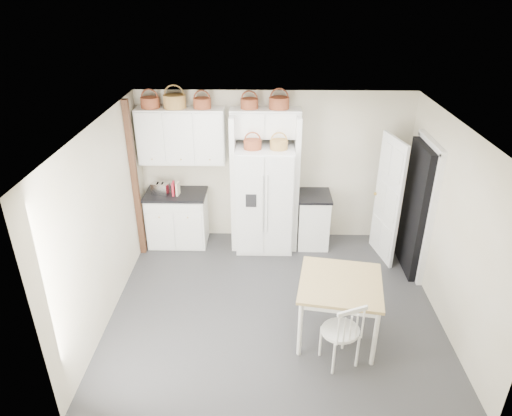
{
  "coord_description": "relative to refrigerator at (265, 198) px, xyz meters",
  "views": [
    {
      "loc": [
        -0.14,
        -5.21,
        4.16
      ],
      "look_at": [
        -0.27,
        0.4,
        1.33
      ],
      "focal_mm": 32.0,
      "sensor_mm": 36.0,
      "label": 1
    }
  ],
  "objects": [
    {
      "name": "fridge_panel_left",
      "position": [
        -0.51,
        0.07,
        0.25
      ],
      "size": [
        0.08,
        0.6,
        2.3
      ],
      "primitive_type": "cube",
      "color": "white",
      "rests_on": "floor"
    },
    {
      "name": "basket_bridge_a",
      "position": [
        -0.25,
        0.2,
        1.53
      ],
      "size": [
        0.28,
        0.28,
        0.15
      ],
      "primitive_type": "cylinder",
      "color": "brown",
      "rests_on": "bridge_cabinet"
    },
    {
      "name": "basket_fridge_a",
      "position": [
        -0.19,
        -0.1,
        0.97
      ],
      "size": [
        0.28,
        0.28,
        0.15
      ],
      "primitive_type": "cylinder",
      "color": "brown",
      "rests_on": "refrigerator"
    },
    {
      "name": "basket_upper_b",
      "position": [
        -1.42,
        0.2,
        1.56
      ],
      "size": [
        0.35,
        0.35,
        0.21
      ],
      "primitive_type": "cylinder",
      "color": "brown",
      "rests_on": "upper_cabinet"
    },
    {
      "name": "wall_right",
      "position": [
        2.4,
        -1.63,
        0.4
      ],
      "size": [
        0.0,
        4.0,
        4.0
      ],
      "primitive_type": "plane",
      "rotation": [
        1.57,
        0.0,
        -1.57
      ],
      "color": "#C0B492",
      "rests_on": "floor"
    },
    {
      "name": "wall_back",
      "position": [
        0.15,
        0.37,
        0.4
      ],
      "size": [
        4.5,
        0.0,
        4.5
      ],
      "primitive_type": "plane",
      "rotation": [
        1.57,
        0.0,
        0.0
      ],
      "color": "#C0B492",
      "rests_on": "floor"
    },
    {
      "name": "basket_bridge_b",
      "position": [
        0.21,
        0.2,
        1.54
      ],
      "size": [
        0.31,
        0.31,
        0.18
      ],
      "primitive_type": "cylinder",
      "color": "brown",
      "rests_on": "bridge_cabinet"
    },
    {
      "name": "upper_cabinet",
      "position": [
        -1.35,
        0.2,
        1.0
      ],
      "size": [
        1.4,
        0.34,
        0.9
      ],
      "primitive_type": "cube",
      "color": "white",
      "rests_on": "wall_back"
    },
    {
      "name": "basket_upper_a",
      "position": [
        -1.8,
        0.2,
        1.54
      ],
      "size": [
        0.29,
        0.29,
        0.17
      ],
      "primitive_type": "cylinder",
      "color": "brown",
      "rests_on": "upper_cabinet"
    },
    {
      "name": "base_cab_right",
      "position": [
        0.83,
        0.07,
        -0.45
      ],
      "size": [
        0.51,
        0.61,
        0.9
      ],
      "primitive_type": "cube",
      "color": "white",
      "rests_on": "floor"
    },
    {
      "name": "ceiling",
      "position": [
        0.15,
        -1.63,
        1.7
      ],
      "size": [
        4.5,
        4.5,
        0.0
      ],
      "primitive_type": "plane",
      "color": "white",
      "rests_on": "wall_back"
    },
    {
      "name": "base_cab_left",
      "position": [
        -1.5,
        0.07,
        -0.44
      ],
      "size": [
        0.98,
        0.62,
        0.91
      ],
      "primitive_type": "cube",
      "color": "white",
      "rests_on": "floor"
    },
    {
      "name": "cookbook_red",
      "position": [
        -1.51,
        -0.01,
        0.17
      ],
      "size": [
        0.04,
        0.15,
        0.23
      ],
      "primitive_type": "cube",
      "rotation": [
        0.0,
        0.0,
        0.03
      ],
      "color": "#B4192C",
      "rests_on": "counter_left"
    },
    {
      "name": "fridge_panel_right",
      "position": [
        0.51,
        0.07,
        0.25
      ],
      "size": [
        0.08,
        0.6,
        2.3
      ],
      "primitive_type": "cube",
      "color": "white",
      "rests_on": "floor"
    },
    {
      "name": "trim_post",
      "position": [
        -2.05,
        -0.28,
        0.4
      ],
      "size": [
        0.09,
        0.09,
        2.6
      ],
      "primitive_type": "cube",
      "color": "#37160E",
      "rests_on": "floor"
    },
    {
      "name": "counter_left",
      "position": [
        -1.5,
        0.07,
        0.03
      ],
      "size": [
        1.02,
        0.66,
        0.04
      ],
      "primitive_type": "cube",
      "color": "black",
      "rests_on": "base_cab_left"
    },
    {
      "name": "counter_right",
      "position": [
        0.83,
        0.07,
        0.03
      ],
      "size": [
        0.55,
        0.66,
        0.04
      ],
      "primitive_type": "cube",
      "color": "black",
      "rests_on": "base_cab_right"
    },
    {
      "name": "basket_fridge_b",
      "position": [
        0.21,
        -0.1,
        0.97
      ],
      "size": [
        0.27,
        0.27,
        0.15
      ],
      "primitive_type": "cylinder",
      "color": "brown",
      "rests_on": "refrigerator"
    },
    {
      "name": "windsor_chair",
      "position": [
        0.91,
        -2.7,
        -0.43
      ],
      "size": [
        0.59,
        0.56,
        0.94
      ],
      "primitive_type": "cube",
      "rotation": [
        0.0,
        0.0,
        0.4
      ],
      "color": "white",
      "rests_on": "floor"
    },
    {
      "name": "basket_upper_c",
      "position": [
        -0.99,
        0.2,
        1.53
      ],
      "size": [
        0.28,
        0.28,
        0.16
      ],
      "primitive_type": "cylinder",
      "color": "brown",
      "rests_on": "upper_cabinet"
    },
    {
      "name": "toaster",
      "position": [
        -1.73,
        0.01,
        0.15
      ],
      "size": [
        0.31,
        0.23,
        0.2
      ],
      "primitive_type": "cube",
      "rotation": [
        0.0,
        0.0,
        -0.24
      ],
      "color": "silver",
      "rests_on": "counter_left"
    },
    {
      "name": "doorway_void",
      "position": [
        2.31,
        -0.63,
        0.13
      ],
      "size": [
        0.18,
        0.85,
        2.05
      ],
      "primitive_type": "cube",
      "color": "black",
      "rests_on": "floor"
    },
    {
      "name": "cookbook_cream",
      "position": [
        -1.44,
        -0.01,
        0.16
      ],
      "size": [
        0.05,
        0.15,
        0.22
      ],
      "primitive_type": "cube",
      "rotation": [
        0.0,
        0.0,
        -0.13
      ],
      "color": "beige",
      "rests_on": "counter_left"
    },
    {
      "name": "door_slab",
      "position": [
        1.95,
        -0.3,
        0.13
      ],
      "size": [
        0.21,
        0.79,
        2.05
      ],
      "primitive_type": "cube",
      "rotation": [
        0.0,
        0.0,
        -1.36
      ],
      "color": "white",
      "rests_on": "floor"
    },
    {
      "name": "wall_left",
      "position": [
        -2.1,
        -1.63,
        0.4
      ],
      "size": [
        0.0,
        4.0,
        4.0
      ],
      "primitive_type": "plane",
      "rotation": [
        1.57,
        0.0,
        1.57
      ],
      "color": "#C0B492",
      "rests_on": "floor"
    },
    {
      "name": "refrigerator",
      "position": [
        0.0,
        0.0,
        0.0
      ],
      "size": [
        0.93,
        0.75,
        1.79
      ],
      "primitive_type": "cube",
      "color": "white",
      "rests_on": "floor"
    },
    {
      "name": "bridge_cabinet",
      "position": [
        0.0,
        0.2,
        1.23
      ],
      "size": [
        1.12,
        0.34,
        0.45
      ],
      "primitive_type": "cube",
      "color": "white",
      "rests_on": "wall_back"
    },
    {
      "name": "dining_table",
      "position": [
        0.95,
        -2.24,
        -0.48
      ],
      "size": [
        1.15,
        1.15,
        0.83
      ],
      "primitive_type": "cube",
      "rotation": [
        0.0,
        0.0,
        -0.16
      ],
      "color": "olive",
      "rests_on": "floor"
    },
    {
      "name": "floor",
      "position": [
        0.15,
        -1.63,
        -0.9
      ],
      "size": [
        4.5,
        4.5,
        0.0
      ],
      "primitive_type": "plane",
      "color": "#373738",
      "rests_on": "ground"
    }
  ]
}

